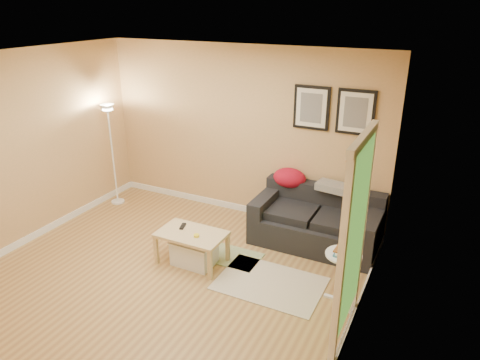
{
  "coord_description": "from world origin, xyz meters",
  "views": [
    {
      "loc": [
        2.84,
        -3.76,
        3.14
      ],
      "look_at": [
        0.55,
        0.85,
        1.05
      ],
      "focal_mm": 32.99,
      "sensor_mm": 36.0,
      "label": 1
    }
  ],
  "objects_px": {
    "coffee_table": "(192,248)",
    "floor_lamp": "(113,158)",
    "storage_bin": "(194,252)",
    "sofa": "(316,219)",
    "side_table": "(341,278)",
    "book_stack": "(343,251)"
  },
  "relations": [
    {
      "from": "storage_bin",
      "to": "side_table",
      "type": "bearing_deg",
      "value": 2.22
    },
    {
      "from": "coffee_table",
      "to": "floor_lamp",
      "type": "height_order",
      "value": "floor_lamp"
    },
    {
      "from": "sofa",
      "to": "side_table",
      "type": "height_order",
      "value": "sofa"
    },
    {
      "from": "sofa",
      "to": "coffee_table",
      "type": "distance_m",
      "value": 1.74
    },
    {
      "from": "coffee_table",
      "to": "storage_bin",
      "type": "relative_size",
      "value": 1.6
    },
    {
      "from": "book_stack",
      "to": "side_table",
      "type": "bearing_deg",
      "value": 47.35
    },
    {
      "from": "sofa",
      "to": "coffee_table",
      "type": "height_order",
      "value": "sofa"
    },
    {
      "from": "coffee_table",
      "to": "side_table",
      "type": "height_order",
      "value": "side_table"
    },
    {
      "from": "coffee_table",
      "to": "side_table",
      "type": "relative_size",
      "value": 1.41
    },
    {
      "from": "side_table",
      "to": "book_stack",
      "type": "bearing_deg",
      "value": -151.71
    },
    {
      "from": "sofa",
      "to": "floor_lamp",
      "type": "xyz_separation_m",
      "value": [
        -3.38,
        -0.17,
        0.42
      ]
    },
    {
      "from": "storage_bin",
      "to": "coffee_table",
      "type": "bearing_deg",
      "value": 167.18
    },
    {
      "from": "coffee_table",
      "to": "floor_lamp",
      "type": "xyz_separation_m",
      "value": [
        -2.11,
        1.0,
        0.58
      ]
    },
    {
      "from": "book_stack",
      "to": "sofa",
      "type": "bearing_deg",
      "value": 138.33
    },
    {
      "from": "coffee_table",
      "to": "floor_lamp",
      "type": "bearing_deg",
      "value": 165.51
    },
    {
      "from": "coffee_table",
      "to": "book_stack",
      "type": "xyz_separation_m",
      "value": [
        1.9,
        0.06,
        0.43
      ]
    },
    {
      "from": "side_table",
      "to": "floor_lamp",
      "type": "distance_m",
      "value": 4.16
    },
    {
      "from": "floor_lamp",
      "to": "side_table",
      "type": "bearing_deg",
      "value": -13.14
    },
    {
      "from": "sofa",
      "to": "storage_bin",
      "type": "relative_size",
      "value": 3.17
    },
    {
      "from": "sofa",
      "to": "storage_bin",
      "type": "xyz_separation_m",
      "value": [
        -1.23,
        -1.18,
        -0.21
      ]
    },
    {
      "from": "sofa",
      "to": "floor_lamp",
      "type": "relative_size",
      "value": 1.01
    },
    {
      "from": "sofa",
      "to": "floor_lamp",
      "type": "bearing_deg",
      "value": -177.06
    }
  ]
}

